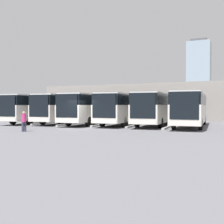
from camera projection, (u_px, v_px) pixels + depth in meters
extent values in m
plane|color=#5B5B60|center=(81.00, 128.00, 25.05)|extent=(600.00, 600.00, 0.00)
cube|color=silver|center=(191.00, 114.00, 27.04)|extent=(3.11, 12.24, 1.64)
cube|color=black|center=(191.00, 100.00, 27.01)|extent=(3.07, 12.05, 1.01)
cube|color=black|center=(184.00, 106.00, 21.33)|extent=(2.19, 0.15, 2.15)
cube|color=silver|center=(184.00, 123.00, 21.35)|extent=(2.36, 0.18, 0.40)
cube|color=silver|center=(191.00, 94.00, 27.00)|extent=(2.99, 11.75, 0.12)
cylinder|color=black|center=(201.00, 124.00, 23.15)|extent=(0.35, 0.99, 0.97)
cylinder|color=black|center=(174.00, 124.00, 23.91)|extent=(0.35, 0.99, 0.97)
cylinder|color=black|center=(204.00, 120.00, 30.19)|extent=(0.35, 0.99, 0.97)
cylinder|color=black|center=(183.00, 120.00, 30.95)|extent=(0.35, 0.99, 0.97)
cube|color=#B2B2AD|center=(169.00, 127.00, 26.08)|extent=(0.56, 6.12, 0.15)
cube|color=silver|center=(157.00, 113.00, 29.00)|extent=(3.11, 12.24, 1.64)
cube|color=black|center=(157.00, 100.00, 28.97)|extent=(3.07, 12.05, 1.01)
cube|color=black|center=(143.00, 106.00, 23.29)|extent=(2.19, 0.15, 2.15)
cube|color=silver|center=(143.00, 122.00, 23.31)|extent=(2.36, 0.18, 0.40)
cube|color=silver|center=(157.00, 95.00, 28.96)|extent=(2.99, 11.75, 0.12)
cylinder|color=black|center=(161.00, 123.00, 25.11)|extent=(0.35, 0.99, 0.97)
cylinder|color=black|center=(137.00, 122.00, 25.87)|extent=(0.35, 0.99, 0.97)
cylinder|color=black|center=(173.00, 119.00, 32.16)|extent=(0.35, 0.99, 0.97)
cylinder|color=black|center=(154.00, 119.00, 32.92)|extent=(0.35, 0.99, 0.97)
cube|color=#B2B2AD|center=(135.00, 125.00, 28.04)|extent=(0.56, 6.12, 0.15)
cube|color=silver|center=(125.00, 113.00, 30.25)|extent=(3.11, 12.24, 1.64)
cube|color=black|center=(125.00, 101.00, 30.22)|extent=(3.07, 12.05, 1.01)
cube|color=black|center=(104.00, 106.00, 24.54)|extent=(2.19, 0.15, 2.15)
cube|color=silver|center=(104.00, 121.00, 24.56)|extent=(2.36, 0.18, 0.40)
cube|color=silver|center=(125.00, 95.00, 30.21)|extent=(2.99, 11.75, 0.12)
cylinder|color=black|center=(124.00, 122.00, 26.36)|extent=(0.35, 0.99, 0.97)
cylinder|color=black|center=(102.00, 122.00, 27.12)|extent=(0.35, 0.99, 0.97)
cylinder|color=black|center=(143.00, 119.00, 33.41)|extent=(0.35, 0.99, 0.97)
cylinder|color=black|center=(126.00, 119.00, 34.17)|extent=(0.35, 0.99, 0.97)
cube|color=#B2B2AD|center=(103.00, 124.00, 29.29)|extent=(0.56, 6.12, 0.15)
cube|color=silver|center=(94.00, 113.00, 31.12)|extent=(3.11, 12.24, 1.64)
cube|color=black|center=(94.00, 101.00, 31.10)|extent=(3.07, 12.05, 1.01)
cube|color=black|center=(66.00, 106.00, 25.41)|extent=(2.19, 0.15, 2.15)
cube|color=silver|center=(66.00, 121.00, 25.43)|extent=(2.36, 0.18, 0.40)
cube|color=silver|center=(94.00, 96.00, 31.09)|extent=(2.99, 11.75, 0.12)
cylinder|color=black|center=(88.00, 122.00, 27.24)|extent=(0.35, 0.99, 0.97)
cylinder|color=black|center=(68.00, 121.00, 28.00)|extent=(0.35, 0.99, 0.97)
cylinder|color=black|center=(115.00, 119.00, 34.28)|extent=(0.35, 0.99, 0.97)
cylinder|color=black|center=(98.00, 118.00, 35.04)|extent=(0.35, 0.99, 0.97)
cube|color=#B2B2AD|center=(72.00, 124.00, 30.17)|extent=(0.56, 6.12, 0.15)
cube|color=silver|center=(69.00, 112.00, 32.95)|extent=(3.11, 12.24, 1.64)
cube|color=black|center=(69.00, 101.00, 32.92)|extent=(3.07, 12.05, 1.01)
cube|color=black|center=(39.00, 106.00, 27.24)|extent=(2.19, 0.15, 2.15)
cube|color=silver|center=(39.00, 120.00, 27.26)|extent=(2.36, 0.18, 0.40)
cube|color=silver|center=(69.00, 96.00, 32.91)|extent=(2.99, 11.75, 0.12)
cylinder|color=black|center=(61.00, 121.00, 29.06)|extent=(0.35, 0.99, 0.97)
cylinder|color=black|center=(43.00, 120.00, 29.82)|extent=(0.35, 0.99, 0.97)
cylinder|color=black|center=(91.00, 118.00, 36.10)|extent=(0.35, 0.99, 0.97)
cylinder|color=black|center=(76.00, 118.00, 36.87)|extent=(0.35, 0.99, 0.97)
cube|color=#B2B2AD|center=(48.00, 123.00, 31.99)|extent=(0.56, 6.12, 0.15)
cube|color=silver|center=(42.00, 112.00, 33.72)|extent=(3.11, 12.24, 1.64)
cube|color=black|center=(41.00, 101.00, 33.69)|extent=(3.07, 12.05, 1.01)
cube|color=black|center=(6.00, 106.00, 28.01)|extent=(2.19, 0.15, 2.15)
cube|color=silver|center=(6.00, 119.00, 28.03)|extent=(2.36, 0.18, 0.40)
cube|color=silver|center=(41.00, 96.00, 33.68)|extent=(2.99, 11.75, 0.12)
cylinder|color=black|center=(30.00, 120.00, 29.83)|extent=(0.35, 0.99, 0.97)
cylinder|color=black|center=(13.00, 120.00, 30.59)|extent=(0.35, 0.99, 0.97)
cylinder|color=black|center=(65.00, 118.00, 36.88)|extent=(0.35, 0.99, 0.97)
cylinder|color=black|center=(51.00, 117.00, 37.64)|extent=(0.35, 0.99, 0.97)
cylinder|color=#38384C|center=(25.00, 127.00, 21.86)|extent=(0.24, 0.24, 0.76)
cylinder|color=#38384C|center=(23.00, 127.00, 21.76)|extent=(0.24, 0.24, 0.76)
cylinder|color=#D13375|center=(24.00, 118.00, 21.80)|extent=(0.48, 0.48, 0.60)
sphere|color=tan|center=(24.00, 113.00, 21.79)|extent=(0.21, 0.21, 0.21)
cube|color=gray|center=(148.00, 102.00, 44.73)|extent=(31.60, 10.22, 5.27)
cube|color=silver|center=(158.00, 90.00, 50.75)|extent=(31.60, 3.00, 0.24)
cylinder|color=slate|center=(224.00, 103.00, 47.43)|extent=(0.20, 0.20, 5.02)
cylinder|color=slate|center=(105.00, 104.00, 56.19)|extent=(0.20, 0.20, 5.02)
cube|color=#93A8B7|center=(199.00, 76.00, 248.81)|extent=(19.68, 19.68, 58.56)
cube|color=#4C4C51|center=(199.00, 41.00, 248.22)|extent=(13.78, 13.78, 2.40)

